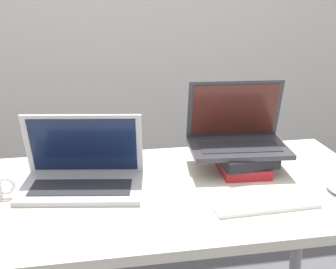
{
  "coord_description": "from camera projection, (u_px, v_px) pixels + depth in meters",
  "views": [
    {
      "loc": [
        -0.24,
        -0.97,
        1.34
      ],
      "look_at": [
        0.01,
        0.36,
        0.89
      ],
      "focal_mm": 50.0,
      "sensor_mm": 36.0,
      "label": 1
    }
  ],
  "objects": [
    {
      "name": "desk",
      "position": [
        165.0,
        211.0,
        1.51
      ],
      "size": [
        1.39,
        0.72,
        0.71
      ],
      "color": "beige",
      "rests_on": "ground_plane"
    },
    {
      "name": "laptop_left",
      "position": [
        82.0,
        173.0,
        1.48
      ],
      "size": [
        0.41,
        0.29,
        0.23
      ],
      "color": "#B2B2B7",
      "rests_on": "desk"
    },
    {
      "name": "book_stack",
      "position": [
        242.0,
        160.0,
        1.61
      ],
      "size": [
        0.2,
        0.22,
        0.07
      ],
      "color": "maroon",
      "rests_on": "desk"
    },
    {
      "name": "laptop_on_books",
      "position": [
        237.0,
        135.0,
        1.63
      ],
      "size": [
        0.35,
        0.26,
        0.23
      ],
      "color": "#333338",
      "rests_on": "book_stack"
    },
    {
      "name": "wireless_keyboard",
      "position": [
        264.0,
        203.0,
        1.37
      ],
      "size": [
        0.32,
        0.12,
        0.01
      ],
      "color": "white",
      "rests_on": "desk"
    }
  ]
}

